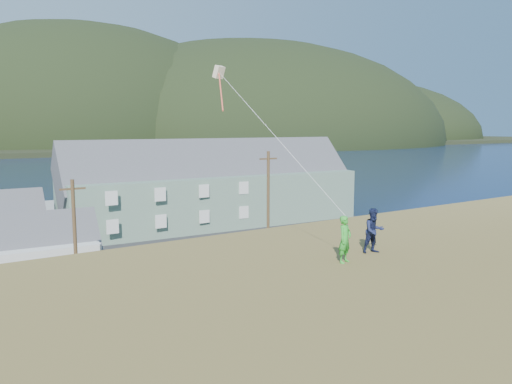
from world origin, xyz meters
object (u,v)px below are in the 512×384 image
at_px(lodge, 215,185).
at_px(kite_flyer_navy, 374,231).
at_px(shed_white, 42,251).
at_px(kite_flyer_green, 345,239).

xyz_separation_m(lodge, kite_flyer_navy, (-14.75, -39.98, 3.23)).
xyz_separation_m(shed_white, kite_flyer_green, (5.30, -27.05, 5.49)).
distance_m(shed_white, kite_flyer_green, 28.10).
bearing_deg(kite_flyer_navy, shed_white, 119.31).
xyz_separation_m(shed_white, kite_flyer_navy, (7.10, -26.65, 5.51)).
bearing_deg(kite_flyer_navy, lodge, 84.15).
relative_size(lodge, shed_white, 4.21).
height_order(shed_white, kite_flyer_green, kite_flyer_green).
bearing_deg(shed_white, lodge, 35.24).
bearing_deg(shed_white, kite_flyer_green, -75.07).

